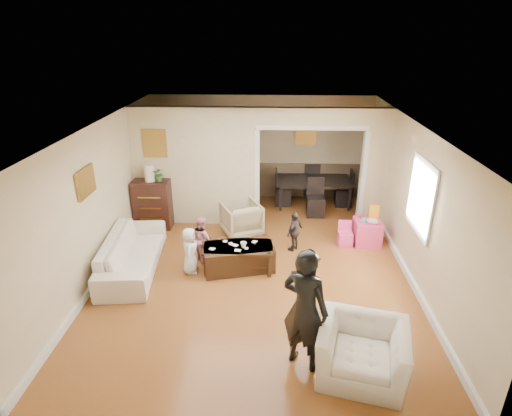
{
  "coord_description": "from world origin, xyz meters",
  "views": [
    {
      "loc": [
        0.28,
        -6.8,
        4.07
      ],
      "look_at": [
        0.0,
        0.2,
        1.05
      ],
      "focal_mm": 29.24,
      "sensor_mm": 36.0,
      "label": 1
    }
  ],
  "objects_px": {
    "coffee_table": "(238,257)",
    "armchair_front": "(362,352)",
    "table_lamp": "(150,173)",
    "child_kneel_b": "(202,239)",
    "child_kneel_a": "(190,251)",
    "child_toddler": "(295,231)",
    "dining_table": "(313,193)",
    "adult_person": "(305,309)",
    "sofa": "(132,253)",
    "dresser": "(153,204)",
    "cyan_cup": "(364,220)",
    "armchair_back": "(241,219)",
    "coffee_cup": "(244,245)",
    "play_table": "(367,232)"
  },
  "relations": [
    {
      "from": "cyan_cup",
      "to": "play_table",
      "type": "bearing_deg",
      "value": 26.57
    },
    {
      "from": "coffee_table",
      "to": "coffee_cup",
      "type": "bearing_deg",
      "value": -26.57
    },
    {
      "from": "coffee_table",
      "to": "armchair_front",
      "type": "bearing_deg",
      "value": -54.75
    },
    {
      "from": "dresser",
      "to": "table_lamp",
      "type": "xyz_separation_m",
      "value": [
        0.0,
        0.0,
        0.72
      ]
    },
    {
      "from": "coffee_cup",
      "to": "table_lamp",
      "type": "bearing_deg",
      "value": 140.34
    },
    {
      "from": "table_lamp",
      "to": "coffee_table",
      "type": "xyz_separation_m",
      "value": [
        2.01,
        -1.7,
        -1.02
      ]
    },
    {
      "from": "child_kneel_a",
      "to": "child_kneel_b",
      "type": "distance_m",
      "value": 0.47
    },
    {
      "from": "dresser",
      "to": "child_kneel_b",
      "type": "distance_m",
      "value": 1.92
    },
    {
      "from": "sofa",
      "to": "child_kneel_b",
      "type": "height_order",
      "value": "child_kneel_b"
    },
    {
      "from": "armchair_back",
      "to": "dining_table",
      "type": "height_order",
      "value": "armchair_back"
    },
    {
      "from": "armchair_front",
      "to": "sofa",
      "type": "bearing_deg",
      "value": 160.48
    },
    {
      "from": "cyan_cup",
      "to": "dining_table",
      "type": "xyz_separation_m",
      "value": [
        -0.83,
        2.06,
        -0.22
      ]
    },
    {
      "from": "dining_table",
      "to": "adult_person",
      "type": "distance_m",
      "value": 5.49
    },
    {
      "from": "coffee_cup",
      "to": "cyan_cup",
      "type": "xyz_separation_m",
      "value": [
        2.35,
        1.1,
        0.03
      ]
    },
    {
      "from": "table_lamp",
      "to": "child_kneel_b",
      "type": "bearing_deg",
      "value": -46.89
    },
    {
      "from": "cyan_cup",
      "to": "sofa",
      "type": "bearing_deg",
      "value": -165.68
    },
    {
      "from": "coffee_table",
      "to": "child_toddler",
      "type": "distance_m",
      "value": 1.3
    },
    {
      "from": "child_kneel_b",
      "to": "child_toddler",
      "type": "bearing_deg",
      "value": -109.49
    },
    {
      "from": "table_lamp",
      "to": "child_kneel_a",
      "type": "distance_m",
      "value": 2.33
    },
    {
      "from": "dresser",
      "to": "coffee_table",
      "type": "xyz_separation_m",
      "value": [
        2.01,
        -1.7,
        -0.31
      ]
    },
    {
      "from": "coffee_cup",
      "to": "adult_person",
      "type": "relative_size",
      "value": 0.06
    },
    {
      "from": "coffee_table",
      "to": "child_kneel_a",
      "type": "distance_m",
      "value": 0.89
    },
    {
      "from": "armchair_front",
      "to": "cyan_cup",
      "type": "height_order",
      "value": "armchair_front"
    },
    {
      "from": "table_lamp",
      "to": "child_kneel_a",
      "type": "relative_size",
      "value": 0.41
    },
    {
      "from": "table_lamp",
      "to": "child_toddler",
      "type": "bearing_deg",
      "value": -17.22
    },
    {
      "from": "armchair_front",
      "to": "dining_table",
      "type": "relative_size",
      "value": 0.59
    },
    {
      "from": "sofa",
      "to": "play_table",
      "type": "relative_size",
      "value": 4.23
    },
    {
      "from": "armchair_back",
      "to": "dining_table",
      "type": "distance_m",
      "value": 2.37
    },
    {
      "from": "table_lamp",
      "to": "dresser",
      "type": "bearing_deg",
      "value": 0.0
    },
    {
      "from": "child_kneel_a",
      "to": "child_kneel_b",
      "type": "relative_size",
      "value": 0.98
    },
    {
      "from": "coffee_table",
      "to": "cyan_cup",
      "type": "distance_m",
      "value": 2.68
    },
    {
      "from": "dining_table",
      "to": "child_kneel_b",
      "type": "relative_size",
      "value": 2.06
    },
    {
      "from": "cyan_cup",
      "to": "child_kneel_b",
      "type": "xyz_separation_m",
      "value": [
        -3.15,
        -0.75,
        -0.1
      ]
    },
    {
      "from": "play_table",
      "to": "cyan_cup",
      "type": "distance_m",
      "value": 0.31
    },
    {
      "from": "sofa",
      "to": "table_lamp",
      "type": "bearing_deg",
      "value": -2.69
    },
    {
      "from": "armchair_back",
      "to": "child_kneel_a",
      "type": "bearing_deg",
      "value": 37.59
    },
    {
      "from": "child_toddler",
      "to": "coffee_table",
      "type": "bearing_deg",
      "value": -18.37
    },
    {
      "from": "armchair_front",
      "to": "dining_table",
      "type": "bearing_deg",
      "value": 105.05
    },
    {
      "from": "child_kneel_b",
      "to": "child_toddler",
      "type": "height_order",
      "value": "child_kneel_b"
    },
    {
      "from": "adult_person",
      "to": "child_toddler",
      "type": "relative_size",
      "value": 2.1
    },
    {
      "from": "play_table",
      "to": "child_kneel_a",
      "type": "relative_size",
      "value": 0.61
    },
    {
      "from": "sofa",
      "to": "armchair_back",
      "type": "height_order",
      "value": "armchair_back"
    },
    {
      "from": "dining_table",
      "to": "coffee_table",
      "type": "bearing_deg",
      "value": -119.37
    },
    {
      "from": "adult_person",
      "to": "dining_table",
      "type": "bearing_deg",
      "value": -64.5
    },
    {
      "from": "child_kneel_b",
      "to": "dresser",
      "type": "bearing_deg",
      "value": 9.2
    },
    {
      "from": "cyan_cup",
      "to": "adult_person",
      "type": "xyz_separation_m",
      "value": [
        -1.42,
        -3.36,
        0.31
      ]
    },
    {
      "from": "child_kneel_a",
      "to": "child_toddler",
      "type": "bearing_deg",
      "value": -68.57
    },
    {
      "from": "play_table",
      "to": "cyan_cup",
      "type": "bearing_deg",
      "value": -153.43
    },
    {
      "from": "dresser",
      "to": "dining_table",
      "type": "relative_size",
      "value": 0.59
    },
    {
      "from": "table_lamp",
      "to": "play_table",
      "type": "bearing_deg",
      "value": -7.53
    }
  ]
}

